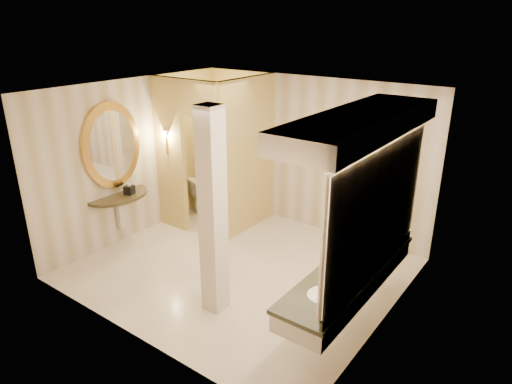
# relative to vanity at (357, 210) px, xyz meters

# --- Properties ---
(floor) EXTENTS (4.50, 4.50, 0.00)m
(floor) POSITION_rel_vanity_xyz_m (-1.98, 0.40, -1.63)
(floor) COLOR #EEE4CD
(floor) RESTS_ON ground
(ceiling) EXTENTS (4.50, 4.50, 0.00)m
(ceiling) POSITION_rel_vanity_xyz_m (-1.98, 0.40, 1.07)
(ceiling) COLOR silver
(ceiling) RESTS_ON wall_back
(wall_back) EXTENTS (4.50, 0.02, 2.70)m
(wall_back) POSITION_rel_vanity_xyz_m (-1.98, 2.40, -0.28)
(wall_back) COLOR beige
(wall_back) RESTS_ON floor
(wall_front) EXTENTS (4.50, 0.02, 2.70)m
(wall_front) POSITION_rel_vanity_xyz_m (-1.98, -1.60, -0.28)
(wall_front) COLOR beige
(wall_front) RESTS_ON floor
(wall_left) EXTENTS (0.02, 4.00, 2.70)m
(wall_left) POSITION_rel_vanity_xyz_m (-4.23, 0.40, -0.28)
(wall_left) COLOR beige
(wall_left) RESTS_ON floor
(wall_right) EXTENTS (0.02, 4.00, 2.70)m
(wall_right) POSITION_rel_vanity_xyz_m (0.27, 0.40, -0.28)
(wall_right) COLOR beige
(wall_right) RESTS_ON floor
(toilet_closet) EXTENTS (1.50, 1.55, 2.70)m
(toilet_closet) POSITION_rel_vanity_xyz_m (-3.11, 1.36, -0.24)
(toilet_closet) COLOR #D8CA71
(toilet_closet) RESTS_ON floor
(wall_sconce) EXTENTS (0.14, 0.14, 0.42)m
(wall_sconce) POSITION_rel_vanity_xyz_m (-3.90, 0.83, 0.10)
(wall_sconce) COLOR #B5923A
(wall_sconce) RESTS_ON toilet_closet
(vanity) EXTENTS (0.75, 2.63, 2.09)m
(vanity) POSITION_rel_vanity_xyz_m (0.00, 0.00, 0.00)
(vanity) COLOR beige
(vanity) RESTS_ON floor
(console_shelf) EXTENTS (1.08, 1.08, 1.99)m
(console_shelf) POSITION_rel_vanity_xyz_m (-4.19, -0.08, -0.28)
(console_shelf) COLOR black
(console_shelf) RESTS_ON floor
(pillar) EXTENTS (0.27, 0.27, 2.70)m
(pillar) POSITION_rel_vanity_xyz_m (-1.63, -0.57, -0.28)
(pillar) COLOR beige
(pillar) RESTS_ON floor
(tissue_box) EXTENTS (0.18, 0.18, 0.14)m
(tissue_box) POSITION_rel_vanity_xyz_m (-4.01, 0.04, -0.68)
(tissue_box) COLOR black
(tissue_box) RESTS_ON console_shelf
(toilet) EXTENTS (0.56, 0.77, 0.70)m
(toilet) POSITION_rel_vanity_xyz_m (-3.93, 1.80, -1.28)
(toilet) COLOR white
(toilet) RESTS_ON floor
(soap_bottle_a) EXTENTS (0.07, 0.07, 0.15)m
(soap_bottle_a) POSITION_rel_vanity_xyz_m (-0.11, -0.06, -0.68)
(soap_bottle_a) COLOR beige
(soap_bottle_a) RESTS_ON vanity
(soap_bottle_b) EXTENTS (0.11, 0.11, 0.13)m
(soap_bottle_b) POSITION_rel_vanity_xyz_m (-0.13, 0.30, -0.69)
(soap_bottle_b) COLOR silver
(soap_bottle_b) RESTS_ON vanity
(soap_bottle_c) EXTENTS (0.11, 0.12, 0.23)m
(soap_bottle_c) POSITION_rel_vanity_xyz_m (-0.02, 0.18, -0.64)
(soap_bottle_c) COLOR #C6B28C
(soap_bottle_c) RESTS_ON vanity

